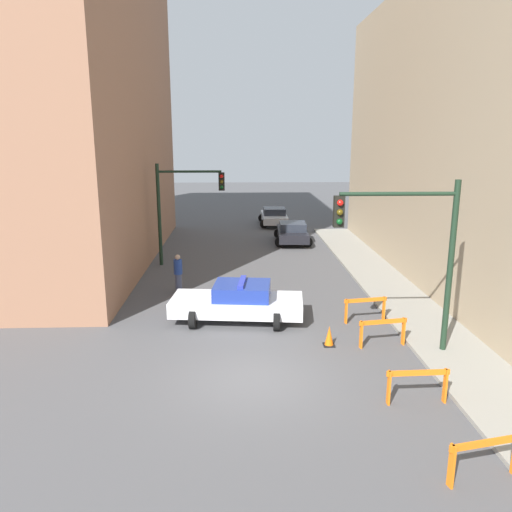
{
  "coord_description": "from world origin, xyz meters",
  "views": [
    {
      "loc": [
        -0.4,
        -12.62,
        6.53
      ],
      "look_at": [
        0.32,
        6.87,
        1.83
      ],
      "focal_mm": 35.0,
      "sensor_mm": 36.0,
      "label": 1
    }
  ],
  "objects_px": {
    "pedestrian_crossing": "(178,273)",
    "traffic_cone": "(329,336)",
    "traffic_light_near": "(413,241)",
    "barrier_corner": "(365,306)",
    "parked_car_near": "(292,232)",
    "barrier_front": "(485,453)",
    "traffic_light_far": "(180,200)",
    "police_car": "(238,302)",
    "barrier_back": "(383,328)",
    "parked_car_mid": "(274,216)",
    "barrier_mid": "(418,381)"
  },
  "relations": [
    {
      "from": "traffic_light_far",
      "to": "barrier_back",
      "type": "bearing_deg",
      "value": -55.09
    },
    {
      "from": "pedestrian_crossing",
      "to": "police_car",
      "type": "bearing_deg",
      "value": -146.3
    },
    {
      "from": "traffic_light_far",
      "to": "police_car",
      "type": "relative_size",
      "value": 1.07
    },
    {
      "from": "parked_car_near",
      "to": "barrier_front",
      "type": "distance_m",
      "value": 22.38
    },
    {
      "from": "traffic_light_far",
      "to": "barrier_mid",
      "type": "height_order",
      "value": "traffic_light_far"
    },
    {
      "from": "parked_car_mid",
      "to": "barrier_front",
      "type": "distance_m",
      "value": 28.87
    },
    {
      "from": "barrier_front",
      "to": "traffic_cone",
      "type": "relative_size",
      "value": 2.4
    },
    {
      "from": "traffic_light_far",
      "to": "pedestrian_crossing",
      "type": "xyz_separation_m",
      "value": [
        0.35,
        -4.77,
        -2.54
      ]
    },
    {
      "from": "parked_car_mid",
      "to": "barrier_mid",
      "type": "bearing_deg",
      "value": -86.35
    },
    {
      "from": "parked_car_mid",
      "to": "barrier_mid",
      "type": "distance_m",
      "value": 25.95
    },
    {
      "from": "traffic_light_far",
      "to": "barrier_back",
      "type": "xyz_separation_m",
      "value": [
        7.46,
        -10.69,
        -2.78
      ]
    },
    {
      "from": "parked_car_mid",
      "to": "barrier_front",
      "type": "xyz_separation_m",
      "value": [
        1.97,
        -28.81,
        -0.06
      ]
    },
    {
      "from": "barrier_front",
      "to": "barrier_mid",
      "type": "xyz_separation_m",
      "value": [
        -0.28,
        2.91,
        0.0
      ]
    },
    {
      "from": "parked_car_near",
      "to": "barrier_back",
      "type": "bearing_deg",
      "value": -83.06
    },
    {
      "from": "barrier_back",
      "to": "parked_car_mid",
      "type": "bearing_deg",
      "value": 94.64
    },
    {
      "from": "traffic_light_near",
      "to": "barrier_front",
      "type": "relative_size",
      "value": 3.3
    },
    {
      "from": "barrier_back",
      "to": "traffic_cone",
      "type": "distance_m",
      "value": 1.71
    },
    {
      "from": "traffic_light_near",
      "to": "barrier_back",
      "type": "bearing_deg",
      "value": 136.51
    },
    {
      "from": "traffic_light_near",
      "to": "barrier_mid",
      "type": "bearing_deg",
      "value": -103.4
    },
    {
      "from": "traffic_light_near",
      "to": "barrier_corner",
      "type": "height_order",
      "value": "traffic_light_near"
    },
    {
      "from": "traffic_light_near",
      "to": "traffic_light_far",
      "type": "xyz_separation_m",
      "value": [
        -8.03,
        11.23,
        -0.13
      ]
    },
    {
      "from": "barrier_back",
      "to": "barrier_front",
      "type": "bearing_deg",
      "value": -88.66
    },
    {
      "from": "traffic_light_near",
      "to": "barrier_back",
      "type": "distance_m",
      "value": 3.02
    },
    {
      "from": "parked_car_near",
      "to": "barrier_corner",
      "type": "height_order",
      "value": "parked_car_near"
    },
    {
      "from": "police_car",
      "to": "traffic_light_far",
      "type": "bearing_deg",
      "value": 25.25
    },
    {
      "from": "parked_car_near",
      "to": "parked_car_mid",
      "type": "xyz_separation_m",
      "value": [
        -0.69,
        6.46,
        0.0
      ]
    },
    {
      "from": "parked_car_near",
      "to": "pedestrian_crossing",
      "type": "distance_m",
      "value": 11.68
    },
    {
      "from": "traffic_light_far",
      "to": "parked_car_near",
      "type": "xyz_separation_m",
      "value": [
        6.32,
        5.27,
        -2.72
      ]
    },
    {
      "from": "parked_car_near",
      "to": "traffic_cone",
      "type": "bearing_deg",
      "value": -89.08
    },
    {
      "from": "barrier_front",
      "to": "barrier_corner",
      "type": "xyz_separation_m",
      "value": [
        -0.17,
        8.53,
        0.0
      ]
    },
    {
      "from": "traffic_light_near",
      "to": "pedestrian_crossing",
      "type": "relative_size",
      "value": 3.13
    },
    {
      "from": "parked_car_near",
      "to": "barrier_front",
      "type": "height_order",
      "value": "parked_car_near"
    },
    {
      "from": "barrier_front",
      "to": "traffic_light_far",
      "type": "bearing_deg",
      "value": 114.02
    },
    {
      "from": "barrier_mid",
      "to": "traffic_light_far",
      "type": "bearing_deg",
      "value": 117.36
    },
    {
      "from": "barrier_corner",
      "to": "barrier_front",
      "type": "bearing_deg",
      "value": -88.88
    },
    {
      "from": "parked_car_near",
      "to": "barrier_corner",
      "type": "xyz_separation_m",
      "value": [
        1.12,
        -13.81,
        -0.06
      ]
    },
    {
      "from": "parked_car_mid",
      "to": "pedestrian_crossing",
      "type": "distance_m",
      "value": 17.33
    },
    {
      "from": "pedestrian_crossing",
      "to": "barrier_front",
      "type": "height_order",
      "value": "pedestrian_crossing"
    },
    {
      "from": "police_car",
      "to": "traffic_light_near",
      "type": "bearing_deg",
      "value": -114.33
    },
    {
      "from": "traffic_light_far",
      "to": "pedestrian_crossing",
      "type": "height_order",
      "value": "traffic_light_far"
    },
    {
      "from": "traffic_light_near",
      "to": "barrier_corner",
      "type": "bearing_deg",
      "value": 102.36
    },
    {
      "from": "police_car",
      "to": "barrier_front",
      "type": "height_order",
      "value": "police_car"
    },
    {
      "from": "pedestrian_crossing",
      "to": "traffic_cone",
      "type": "distance_m",
      "value": 7.97
    },
    {
      "from": "parked_car_near",
      "to": "traffic_cone",
      "type": "xyz_separation_m",
      "value": [
        -0.54,
        -15.84,
        -0.36
      ]
    },
    {
      "from": "police_car",
      "to": "parked_car_mid",
      "type": "distance_m",
      "value": 20.15
    },
    {
      "from": "police_car",
      "to": "barrier_back",
      "type": "xyz_separation_m",
      "value": [
        4.57,
        -2.45,
        -0.11
      ]
    },
    {
      "from": "barrier_corner",
      "to": "parked_car_mid",
      "type": "bearing_deg",
      "value": 95.08
    },
    {
      "from": "parked_car_mid",
      "to": "barrier_corner",
      "type": "height_order",
      "value": "parked_car_mid"
    },
    {
      "from": "parked_car_mid",
      "to": "barrier_back",
      "type": "relative_size",
      "value": 2.71
    },
    {
      "from": "police_car",
      "to": "parked_car_mid",
      "type": "bearing_deg",
      "value": -1.93
    }
  ]
}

